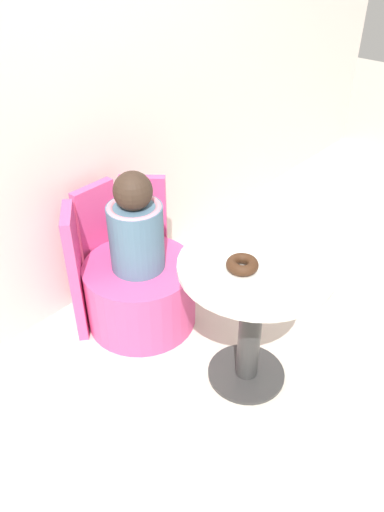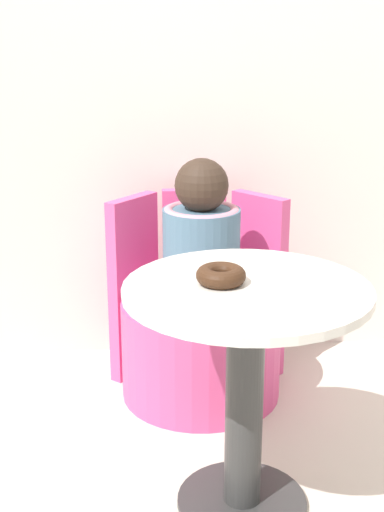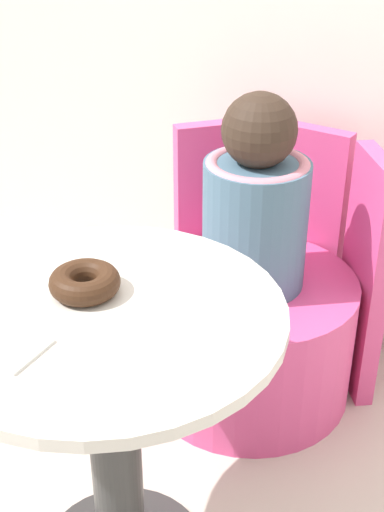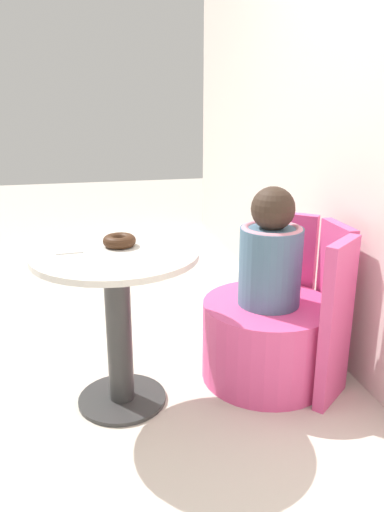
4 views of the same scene
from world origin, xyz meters
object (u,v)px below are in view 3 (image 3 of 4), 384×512
at_px(child_figure, 256,204).
at_px(tub_chair, 249,336).
at_px(round_table, 112,398).
at_px(donut, 85,282).

bearing_deg(child_figure, tub_chair, 116.57).
bearing_deg(round_table, donut, 160.65).
height_order(round_table, donut, donut).
bearing_deg(child_figure, round_table, -85.16).
bearing_deg(tub_chair, donut, -90.85).
distance_m(tub_chair, donut, 0.84).
distance_m(round_table, tub_chair, 0.74).
xyz_separation_m(round_table, donut, (-0.07, 0.02, 0.23)).
xyz_separation_m(round_table, tub_chair, (-0.06, 0.68, -0.29)).
distance_m(round_table, child_figure, 0.70).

